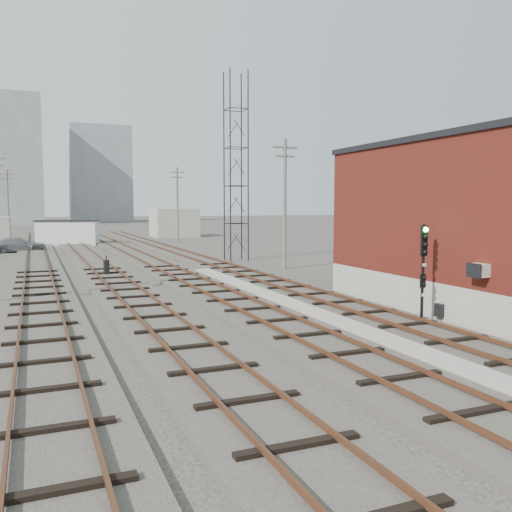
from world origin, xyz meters
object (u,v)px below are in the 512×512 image
switch_stand (106,268)px  site_trailer (68,232)px  signal_mast (423,267)px  car_grey (19,245)px

switch_stand → site_trailer: site_trailer is taller
switch_stand → site_trailer: size_ratio=0.18×
signal_mast → car_grey: size_ratio=0.78×
switch_stand → signal_mast: bearing=-73.6°
site_trailer → car_grey: bearing=-104.6°
signal_mast → site_trailer: bearing=101.3°
site_trailer → car_grey: size_ratio=1.50×
site_trailer → car_grey: (-4.98, -8.31, -0.72)m
signal_mast → switch_stand: 20.50m
site_trailer → switch_stand: bearing=-72.8°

